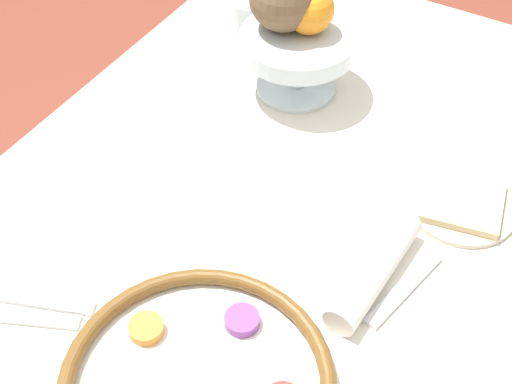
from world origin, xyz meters
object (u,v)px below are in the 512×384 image
at_px(fruit_stand, 298,49).
at_px(cup_near, 249,18).
at_px(napkin_roll, 374,270).
at_px(orange_fruit, 310,9).
at_px(bread_plate, 462,203).

bearing_deg(fruit_stand, cup_near, 57.90).
relative_size(napkin_roll, cup_near, 2.53).
distance_m(fruit_stand, orange_fruit, 0.07).
relative_size(orange_fruit, cup_near, 0.99).
height_order(bread_plate, napkin_roll, napkin_roll).
height_order(fruit_stand, cup_near, fruit_stand).
xyz_separation_m(orange_fruit, bread_plate, (-0.14, -0.32, -0.14)).
distance_m(orange_fruit, cup_near, 0.20).
relative_size(fruit_stand, cup_near, 2.40).
bearing_deg(fruit_stand, napkin_roll, -137.64).
xyz_separation_m(bread_plate, cup_near, (0.21, 0.48, 0.03)).
bearing_deg(orange_fruit, fruit_stand, 153.74).
bearing_deg(orange_fruit, bread_plate, -112.98).
bearing_deg(cup_near, fruit_stand, -122.10).
relative_size(fruit_stand, orange_fruit, 2.41).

